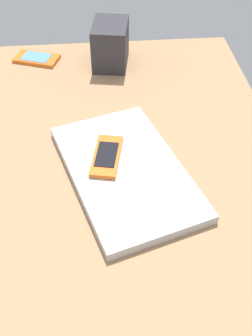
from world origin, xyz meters
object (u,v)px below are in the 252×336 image
Objects in this scene: cell_phone_on_laptop at (107,156)px; cell_phone_on_desk at (37,58)px; desk_organizer at (110,44)px; laptop_closed at (126,171)px.

cell_phone_on_desk is at bearing -158.49° from cell_phone_on_laptop.
cell_phone_on_laptop is 1.05× the size of desk_organizer.
cell_phone_on_desk is 21.30cm from desk_organizer.
cell_phone_on_laptop is 46.73cm from cell_phone_on_desk.
desk_organizer is (-39.93, 3.25, 3.10)cm from cell_phone_on_laptop.
cell_phone_on_desk is (-43.44, -17.12, -2.06)cm from cell_phone_on_laptop.
cell_phone_on_desk is at bearing -173.40° from laptop_closed.
laptop_closed is 2.88× the size of desk_organizer.
laptop_closed is 5.03cm from cell_phone_on_laptop.
cell_phone_on_laptop is 40.18cm from desk_organizer.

